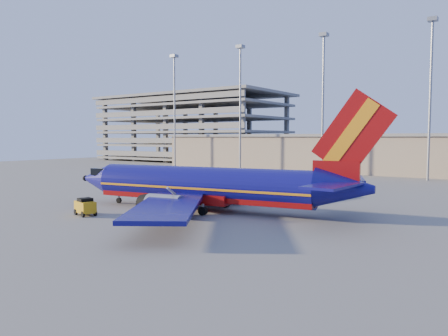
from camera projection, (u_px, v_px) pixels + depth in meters
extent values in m
plane|color=slate|center=(204.00, 206.00, 49.06)|extent=(220.00, 220.00, 0.00)
cube|color=gray|center=(413.00, 155.00, 90.37)|extent=(120.00, 15.00, 8.00)
cube|color=slate|center=(414.00, 135.00, 90.07)|extent=(122.00, 16.00, 0.60)
cube|color=slate|center=(193.00, 158.00, 144.95)|extent=(60.00, 30.00, 0.70)
cube|color=slate|center=(193.00, 145.00, 144.66)|extent=(60.00, 30.00, 0.70)
cube|color=slate|center=(193.00, 132.00, 144.37)|extent=(60.00, 30.00, 0.70)
cube|color=slate|center=(192.00, 120.00, 144.07)|extent=(60.00, 30.00, 0.70)
cube|color=slate|center=(192.00, 107.00, 143.78)|extent=(60.00, 30.00, 0.70)
cube|color=slate|center=(192.00, 97.00, 143.56)|extent=(62.00, 32.00, 0.80)
cube|color=slate|center=(216.00, 130.00, 154.90)|extent=(1.20, 1.20, 21.00)
cylinder|color=gray|center=(175.00, 113.00, 111.44)|extent=(0.44, 0.44, 28.00)
cube|color=gray|center=(174.00, 56.00, 110.44)|extent=(1.60, 1.60, 0.70)
cylinder|color=gray|center=(240.00, 110.00, 99.96)|extent=(0.44, 0.44, 28.00)
cube|color=gray|center=(240.00, 47.00, 98.97)|extent=(1.60, 1.60, 0.70)
cylinder|color=gray|center=(323.00, 106.00, 88.49)|extent=(0.44, 0.44, 28.00)
cube|color=gray|center=(324.00, 35.00, 87.49)|extent=(1.60, 1.60, 0.70)
cylinder|color=gray|center=(430.00, 102.00, 77.01)|extent=(0.44, 0.44, 28.00)
cube|color=gray|center=(433.00, 19.00, 76.01)|extent=(1.60, 1.60, 0.70)
cylinder|color=navy|center=(202.00, 184.00, 46.15)|extent=(24.62, 7.62, 3.75)
cube|color=maroon|center=(202.00, 193.00, 46.22)|extent=(24.51, 6.92, 1.32)
cube|color=orange|center=(202.00, 187.00, 46.17)|extent=(24.63, 7.66, 0.22)
cone|color=navy|center=(98.00, 179.00, 52.37)|extent=(4.81, 4.39, 3.75)
cube|color=black|center=(106.00, 171.00, 51.73)|extent=(2.83, 2.99, 0.81)
cone|color=navy|center=(345.00, 188.00, 39.69)|extent=(5.81, 4.55, 3.75)
cube|color=maroon|center=(336.00, 173.00, 39.95)|extent=(4.29, 1.24, 2.23)
cube|color=maroon|center=(353.00, 134.00, 39.08)|extent=(7.40, 1.52, 8.09)
cube|color=orange|center=(351.00, 134.00, 39.17)|extent=(4.96, 1.22, 6.35)
cube|color=navy|center=(347.00, 179.00, 42.92)|extent=(5.19, 7.15, 0.22)
cube|color=navy|center=(332.00, 186.00, 36.73)|extent=(3.35, 6.63, 0.22)
cube|color=navy|center=(248.00, 185.00, 53.57)|extent=(8.90, 16.49, 0.35)
cube|color=navy|center=(168.00, 206.00, 37.55)|extent=(12.86, 15.92, 0.35)
cube|color=maroon|center=(206.00, 198.00, 46.03)|extent=(6.64, 4.88, 1.01)
cylinder|color=gray|center=(215.00, 193.00, 51.53)|extent=(3.95, 2.69, 2.13)
cylinder|color=gray|center=(165.00, 205.00, 42.06)|extent=(3.95, 2.69, 2.13)
cylinder|color=gray|center=(119.00, 198.00, 51.16)|extent=(0.28, 0.28, 1.12)
cylinder|color=black|center=(119.00, 200.00, 51.17)|extent=(0.68, 0.35, 0.65)
cylinder|color=black|center=(226.00, 204.00, 48.02)|extent=(0.93, 0.69, 0.85)
cylinder|color=black|center=(203.00, 211.00, 43.29)|extent=(0.93, 0.69, 0.85)
cube|color=#CD9312|center=(85.00, 207.00, 43.15)|extent=(2.64, 1.92, 1.13)
cube|color=black|center=(85.00, 200.00, 43.10)|extent=(1.41, 1.49, 0.40)
cylinder|color=black|center=(88.00, 211.00, 44.28)|extent=(0.62, 0.35, 0.59)
cylinder|color=black|center=(76.00, 212.00, 43.48)|extent=(0.62, 0.35, 0.59)
cylinder|color=black|center=(95.00, 213.00, 42.89)|extent=(0.62, 0.35, 0.59)
cylinder|color=black|center=(83.00, 214.00, 42.10)|extent=(0.62, 0.35, 0.59)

